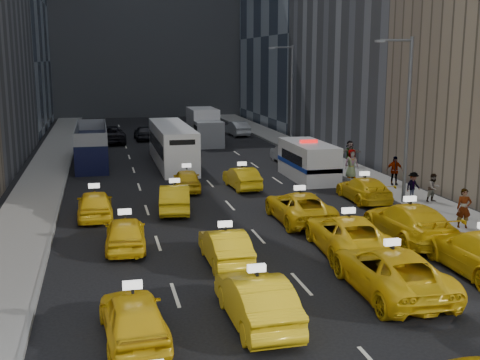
# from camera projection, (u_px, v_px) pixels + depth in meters

# --- Properties ---
(ground) EXTENTS (160.00, 160.00, 0.00)m
(ground) POSITION_uv_depth(u_px,v_px,m) (321.00, 306.00, 19.46)
(ground) COLOR black
(ground) RESTS_ON ground
(sidewalk_west) EXTENTS (3.00, 90.00, 0.15)m
(sidewalk_west) POSITION_uv_depth(u_px,v_px,m) (45.00, 175.00, 40.95)
(sidewalk_west) COLOR gray
(sidewalk_west) RESTS_ON ground
(sidewalk_east) EXTENTS (3.00, 90.00, 0.15)m
(sidewalk_east) POSITION_uv_depth(u_px,v_px,m) (334.00, 163.00, 45.65)
(sidewalk_east) COLOR gray
(sidewalk_east) RESTS_ON ground
(curb_west) EXTENTS (0.15, 90.00, 0.18)m
(curb_west) POSITION_uv_depth(u_px,v_px,m) (67.00, 174.00, 41.27)
(curb_west) COLOR slate
(curb_west) RESTS_ON ground
(curb_east) EXTENTS (0.15, 90.00, 0.18)m
(curb_east) POSITION_uv_depth(u_px,v_px,m) (316.00, 164.00, 45.32)
(curb_east) COLOR slate
(curb_east) RESTS_ON ground
(streetlight_near) EXTENTS (2.15, 0.22, 9.00)m
(streetlight_near) POSITION_uv_depth(u_px,v_px,m) (406.00, 115.00, 31.99)
(streetlight_near) COLOR #595B60
(streetlight_near) RESTS_ON ground
(streetlight_far) EXTENTS (2.15, 0.22, 9.00)m
(streetlight_far) POSITION_uv_depth(u_px,v_px,m) (290.00, 94.00, 51.08)
(streetlight_far) COLOR #595B60
(streetlight_far) RESTS_ON ground
(taxi_4) EXTENTS (2.01, 4.37, 1.45)m
(taxi_4) POSITION_uv_depth(u_px,v_px,m) (134.00, 317.00, 16.92)
(taxi_4) COLOR yellow
(taxi_4) RESTS_ON ground
(taxi_5) EXTENTS (1.75, 4.69, 1.53)m
(taxi_5) POSITION_uv_depth(u_px,v_px,m) (256.00, 299.00, 18.05)
(taxi_5) COLOR yellow
(taxi_5) RESTS_ON ground
(taxi_6) EXTENTS (2.79, 5.77, 1.58)m
(taxi_6) POSITION_uv_depth(u_px,v_px,m) (391.00, 271.00, 20.40)
(taxi_6) COLOR yellow
(taxi_6) RESTS_ON ground
(taxi_8) EXTENTS (1.83, 4.18, 1.40)m
(taxi_8) POSITION_uv_depth(u_px,v_px,m) (125.00, 233.00, 25.15)
(taxi_8) COLOR yellow
(taxi_8) RESTS_ON ground
(taxi_9) EXTENTS (1.49, 4.17, 1.37)m
(taxi_9) POSITION_uv_depth(u_px,v_px,m) (225.00, 246.00, 23.40)
(taxi_9) COLOR yellow
(taxi_9) RESTS_ON ground
(taxi_10) EXTENTS (3.01, 5.74, 1.54)m
(taxi_10) POSITION_uv_depth(u_px,v_px,m) (348.00, 234.00, 24.79)
(taxi_10) COLOR yellow
(taxi_10) RESTS_ON ground
(taxi_11) EXTENTS (2.43, 5.75, 1.66)m
(taxi_11) POSITION_uv_depth(u_px,v_px,m) (409.00, 222.00, 26.36)
(taxi_11) COLOR yellow
(taxi_11) RESTS_ON ground
(taxi_12) EXTENTS (1.75, 4.28, 1.45)m
(taxi_12) POSITION_uv_depth(u_px,v_px,m) (95.00, 204.00, 30.00)
(taxi_12) COLOR yellow
(taxi_12) RESTS_ON ground
(taxi_13) EXTENTS (2.07, 4.52, 1.44)m
(taxi_13) POSITION_uv_depth(u_px,v_px,m) (175.00, 198.00, 31.38)
(taxi_13) COLOR yellow
(taxi_13) RESTS_ON ground
(taxi_14) EXTENTS (2.45, 5.28, 1.47)m
(taxi_14) POSITION_uv_depth(u_px,v_px,m) (299.00, 207.00, 29.48)
(taxi_14) COLOR yellow
(taxi_14) RESTS_ON ground
(taxi_15) EXTENTS (2.00, 4.72, 1.36)m
(taxi_15) POSITION_uv_depth(u_px,v_px,m) (364.00, 189.00, 33.68)
(taxi_15) COLOR yellow
(taxi_15) RESTS_ON ground
(taxi_16) EXTENTS (1.89, 4.03, 1.34)m
(taxi_16) POSITION_uv_depth(u_px,v_px,m) (187.00, 180.00, 36.35)
(taxi_16) COLOR yellow
(taxi_16) RESTS_ON ground
(taxi_17) EXTENTS (1.68, 4.12, 1.33)m
(taxi_17) POSITION_uv_depth(u_px,v_px,m) (242.00, 178.00, 36.99)
(taxi_17) COLOR yellow
(taxi_17) RESTS_ON ground
(nypd_van) EXTENTS (2.61, 6.21, 2.63)m
(nypd_van) POSITION_uv_depth(u_px,v_px,m) (308.00, 161.00, 39.76)
(nypd_van) COLOR silver
(nypd_van) RESTS_ON ground
(double_decker) EXTENTS (3.41, 10.18, 2.91)m
(double_decker) POSITION_uv_depth(u_px,v_px,m) (92.00, 146.00, 45.37)
(double_decker) COLOR black
(double_decker) RESTS_ON ground
(city_bus) EXTENTS (3.11, 11.78, 3.01)m
(city_bus) POSITION_uv_depth(u_px,v_px,m) (172.00, 145.00, 45.15)
(city_bus) COLOR white
(city_bus) RESTS_ON ground
(box_truck) EXTENTS (3.26, 7.38, 3.27)m
(box_truck) POSITION_uv_depth(u_px,v_px,m) (204.00, 127.00, 56.31)
(box_truck) COLOR silver
(box_truck) RESTS_ON ground
(misc_car_0) EXTENTS (1.53, 4.33, 1.43)m
(misc_car_0) POSITION_uv_depth(u_px,v_px,m) (287.00, 154.00, 46.02)
(misc_car_0) COLOR #989B9F
(misc_car_0) RESTS_ON ground
(misc_car_1) EXTENTS (3.00, 6.05, 1.65)m
(misc_car_1) POSITION_uv_depth(u_px,v_px,m) (109.00, 134.00, 56.93)
(misc_car_1) COLOR black
(misc_car_1) RESTS_ON ground
(misc_car_2) EXTENTS (2.02, 4.64, 1.33)m
(misc_car_2) POSITION_uv_depth(u_px,v_px,m) (194.00, 129.00, 62.69)
(misc_car_2) COLOR slate
(misc_car_2) RESTS_ON ground
(misc_car_3) EXTENTS (1.80, 4.29, 1.45)m
(misc_car_3) POSITION_uv_depth(u_px,v_px,m) (144.00, 133.00, 59.16)
(misc_car_3) COLOR black
(misc_car_3) RESTS_ON ground
(misc_car_4) EXTENTS (1.95, 4.65, 1.49)m
(misc_car_4) POSITION_uv_depth(u_px,v_px,m) (237.00, 128.00, 62.52)
(misc_car_4) COLOR #A3A6AB
(misc_car_4) RESTS_ON ground
(pedestrian_0) EXTENTS (0.78, 0.64, 1.85)m
(pedestrian_0) POSITION_uv_depth(u_px,v_px,m) (464.00, 208.00, 27.78)
(pedestrian_0) COLOR gray
(pedestrian_0) RESTS_ON sidewalk_east
(pedestrian_1) EXTENTS (0.83, 0.57, 1.57)m
(pedestrian_1) POSITION_uv_depth(u_px,v_px,m) (433.00, 188.00, 32.87)
(pedestrian_1) COLOR gray
(pedestrian_1) RESTS_ON sidewalk_east
(pedestrian_2) EXTENTS (1.07, 0.71, 1.53)m
(pedestrian_2) POSITION_uv_depth(u_px,v_px,m) (413.00, 186.00, 33.53)
(pedestrian_2) COLOR gray
(pedestrian_2) RESTS_ON sidewalk_east
(pedestrian_3) EXTENTS (1.14, 0.72, 1.81)m
(pedestrian_3) POSITION_uv_depth(u_px,v_px,m) (394.00, 171.00, 37.28)
(pedestrian_3) COLOR gray
(pedestrian_3) RESTS_ON sidewalk_east
(pedestrian_4) EXTENTS (0.94, 0.51, 1.91)m
(pedestrian_4) POSITION_uv_depth(u_px,v_px,m) (351.00, 164.00, 39.45)
(pedestrian_4) COLOR gray
(pedestrian_4) RESTS_ON sidewalk_east
(pedestrian_5) EXTENTS (1.75, 0.69, 1.84)m
(pedestrian_5) POSITION_uv_depth(u_px,v_px,m) (350.00, 153.00, 44.09)
(pedestrian_5) COLOR gray
(pedestrian_5) RESTS_ON sidewalk_east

